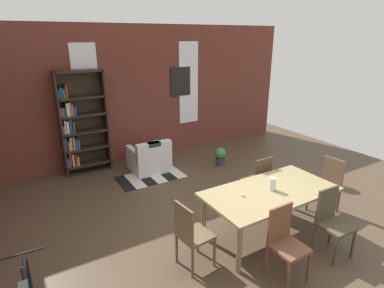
# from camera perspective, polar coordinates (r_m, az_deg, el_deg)

# --- Properties ---
(ground_plane) EXTENTS (9.83, 9.83, 0.00)m
(ground_plane) POSITION_cam_1_polar(r_m,az_deg,el_deg) (5.21, 8.60, -15.17)
(ground_plane) COLOR #4E3D2C
(back_wall_brick) EXTENTS (8.36, 0.12, 3.18)m
(back_wall_brick) POSITION_cam_1_polar(r_m,az_deg,el_deg) (7.76, -9.21, 9.05)
(back_wall_brick) COLOR brown
(back_wall_brick) RESTS_ON ground
(window_pane_0) EXTENTS (0.55, 0.02, 2.07)m
(window_pane_0) POSITION_cam_1_polar(r_m,az_deg,el_deg) (7.29, -18.58, 8.93)
(window_pane_0) COLOR white
(window_pane_1) EXTENTS (0.55, 0.02, 2.07)m
(window_pane_1) POSITION_cam_1_polar(r_m,az_deg,el_deg) (8.23, -0.62, 10.98)
(window_pane_1) COLOR white
(dining_table) EXTENTS (2.01, 1.03, 0.76)m
(dining_table) POSITION_cam_1_polar(r_m,az_deg,el_deg) (4.85, 14.04, -8.98)
(dining_table) COLOR #8F7F54
(dining_table) RESTS_ON ground
(vase_on_table) EXTENTS (0.10, 0.10, 0.20)m
(vase_on_table) POSITION_cam_1_polar(r_m,az_deg,el_deg) (4.79, 14.45, -7.07)
(vase_on_table) COLOR silver
(vase_on_table) RESTS_ON dining_table
(tealight_candle_0) EXTENTS (0.04, 0.04, 0.04)m
(tealight_candle_0) POSITION_cam_1_polar(r_m,az_deg,el_deg) (4.57, 9.21, -9.17)
(tealight_candle_0) COLOR silver
(tealight_candle_0) RESTS_ON dining_table
(dining_chair_near_left) EXTENTS (0.40, 0.40, 0.95)m
(dining_chair_near_left) POSITION_cam_1_polar(r_m,az_deg,el_deg) (4.23, 16.59, -16.51)
(dining_chair_near_left) COLOR brown
(dining_chair_near_left) RESTS_ON ground
(dining_chair_near_right) EXTENTS (0.42, 0.42, 0.95)m
(dining_chair_near_right) POSITION_cam_1_polar(r_m,az_deg,el_deg) (4.85, 24.10, -12.47)
(dining_chair_near_right) COLOR #48402B
(dining_chair_near_right) RESTS_ON ground
(dining_chair_far_right) EXTENTS (0.41, 0.41, 0.95)m
(dining_chair_far_right) POSITION_cam_1_polar(r_m,az_deg,el_deg) (5.68, 11.95, -6.37)
(dining_chair_far_right) COLOR #443421
(dining_chair_far_right) RESTS_ON ground
(dining_chair_head_right) EXTENTS (0.43, 0.43, 0.95)m
(dining_chair_head_right) POSITION_cam_1_polar(r_m,az_deg,el_deg) (5.91, 23.50, -6.62)
(dining_chair_head_right) COLOR brown
(dining_chair_head_right) RESTS_ON ground
(dining_chair_head_left) EXTENTS (0.44, 0.44, 0.95)m
(dining_chair_head_left) POSITION_cam_1_polar(r_m,az_deg,el_deg) (4.19, -0.19, -15.95)
(dining_chair_head_left) COLOR brown
(dining_chair_head_left) RESTS_ON ground
(bookshelf_tall) EXTENTS (1.00, 0.33, 2.25)m
(bookshelf_tall) POSITION_cam_1_polar(r_m,az_deg,el_deg) (7.19, -19.78, 3.46)
(bookshelf_tall) COLOR #2D2319
(bookshelf_tall) RESTS_ON ground
(armchair_white) EXTENTS (0.80, 0.81, 0.75)m
(armchair_white) POSITION_cam_1_polar(r_m,az_deg,el_deg) (7.16, -7.75, -2.68)
(armchair_white) COLOR silver
(armchair_white) RESTS_ON ground
(potted_plant_by_shelf) EXTENTS (0.30, 0.30, 0.45)m
(potted_plant_by_shelf) POSITION_cam_1_polar(r_m,az_deg,el_deg) (7.02, 24.49, -5.16)
(potted_plant_by_shelf) COLOR #9E6042
(potted_plant_by_shelf) RESTS_ON ground
(potted_plant_corner) EXTENTS (0.27, 0.27, 0.43)m
(potted_plant_corner) POSITION_cam_1_polar(r_m,az_deg,el_deg) (7.43, 5.16, -2.12)
(potted_plant_corner) COLOR #333338
(potted_plant_corner) RESTS_ON ground
(striped_rug) EXTENTS (1.43, 0.79, 0.01)m
(striped_rug) POSITION_cam_1_polar(r_m,az_deg,el_deg) (6.92, -7.56, -5.96)
(striped_rug) COLOR black
(striped_rug) RESTS_ON ground
(framed_picture) EXTENTS (0.56, 0.03, 0.72)m
(framed_picture) POSITION_cam_1_polar(r_m,az_deg,el_deg) (8.10, -2.13, 11.30)
(framed_picture) COLOR black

